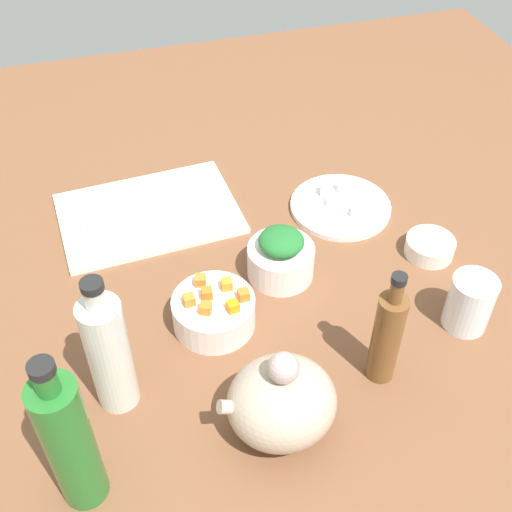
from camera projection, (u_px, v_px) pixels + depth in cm
name	position (u px, v px, depth cm)	size (l,w,h in cm)	color
tabletop	(256.00, 281.00, 119.78)	(190.00, 190.00, 3.00)	brown
cutting_board	(149.00, 213.00, 130.71)	(34.85, 24.18, 1.00)	white
plate_tofu	(340.00, 207.00, 132.13)	(20.36, 20.36, 1.20)	white
bowl_greens	(281.00, 261.00, 116.96)	(12.05, 12.05, 6.33)	white
bowl_carrots	(214.00, 312.00, 108.53)	(13.88, 13.88, 5.80)	white
bowl_small_side	(430.00, 247.00, 121.85)	(9.18, 9.18, 3.38)	white
teapot	(281.00, 401.00, 91.66)	(17.32, 14.66, 16.58)	tan
bottle_0	(387.00, 336.00, 96.87)	(4.49, 4.49, 21.89)	brown
bottle_1	(109.00, 353.00, 92.33)	(6.24, 6.24, 25.42)	silver
bottle_2	(69.00, 442.00, 80.62)	(6.20, 6.20, 28.15)	#256C27
drinking_glass_0	(470.00, 303.00, 107.20)	(7.56, 7.56, 10.05)	white
carrot_cube_0	(233.00, 306.00, 104.37)	(1.80, 1.80, 1.80)	orange
carrot_cube_1	(189.00, 300.00, 105.39)	(1.80, 1.80, 1.80)	orange
carrot_cube_2	(227.00, 284.00, 107.94)	(1.80, 1.80, 1.80)	orange
carrot_cube_3	(207.00, 293.00, 106.44)	(1.80, 1.80, 1.80)	orange
carrot_cube_4	(200.00, 280.00, 108.56)	(1.80, 1.80, 1.80)	orange
carrot_cube_5	(206.00, 308.00, 104.08)	(1.80, 1.80, 1.80)	orange
carrot_cube_6	(244.00, 295.00, 106.22)	(1.80, 1.80, 1.80)	orange
chopped_greens_mound	(281.00, 241.00, 113.54)	(8.14, 7.95, 3.55)	#21672B
tofu_cube_0	(358.00, 211.00, 128.47)	(2.20, 2.20, 2.20)	white
tofu_cube_1	(333.00, 200.00, 130.92)	(2.20, 2.20, 2.20)	white
tofu_cube_2	(343.00, 187.00, 134.12)	(2.20, 2.20, 2.20)	white
tofu_cube_3	(326.00, 189.00, 133.50)	(2.20, 2.20, 2.20)	white
dumpling_0	(87.00, 197.00, 131.35)	(4.03, 3.50, 2.96)	beige
dumpling_1	(134.00, 195.00, 132.20)	(5.77, 4.95, 2.41)	beige
dumpling_2	(162.00, 191.00, 132.89)	(4.31, 4.04, 2.83)	beige
dumpling_3	(86.00, 227.00, 124.80)	(4.07, 4.02, 2.82)	beige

